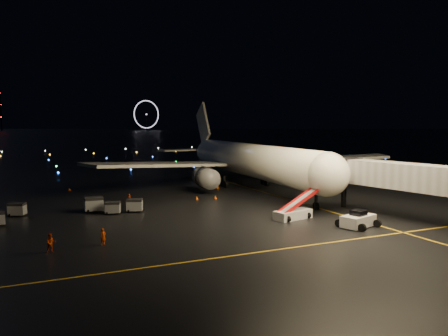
{
  "coord_description": "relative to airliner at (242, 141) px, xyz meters",
  "views": [
    {
      "loc": [
        -22.44,
        -42.14,
        10.99
      ],
      "look_at": [
        1.89,
        12.0,
        5.0
      ],
      "focal_mm": 35.0,
      "sensor_mm": 36.0,
      "label": 1
    }
  ],
  "objects": [
    {
      "name": "crew_b",
      "position": [
        -33.51,
        -30.39,
        -7.09
      ],
      "size": [
        0.86,
        0.69,
        1.67
      ],
      "primitive_type": "imported",
      "rotation": [
        0.0,
        0.0,
        0.08
      ],
      "color": "#F14203",
      "rests_on": "ground"
    },
    {
      "name": "radio_mast",
      "position": [
        -72.5,
        712.29,
        24.07
      ],
      "size": [
        1.8,
        1.8,
        64.0
      ],
      "primitive_type": "cylinder",
      "color": "black",
      "rests_on": "ground"
    },
    {
      "name": "safety_cone_2",
      "position": [
        -12.72,
        -10.74,
        -7.68
      ],
      "size": [
        0.47,
        0.47,
        0.48
      ],
      "primitive_type": "cone",
      "rotation": [
        0.0,
        0.0,
        -0.1
      ],
      "color": "#F85800",
      "rests_on": "ground"
    },
    {
      "name": "belt_loader",
      "position": [
        -7.19,
        -27.66,
        -6.27
      ],
      "size": [
        7.09,
        3.34,
        3.32
      ],
      "primitive_type": null,
      "rotation": [
        0.0,
        0.0,
        0.22
      ],
      "color": "silver",
      "rests_on": "ground"
    },
    {
      "name": "pushback_tug",
      "position": [
        -3.06,
        -33.95,
        -7.0
      ],
      "size": [
        4.33,
        3.08,
        1.86
      ],
      "primitive_type": "cube",
      "rotation": [
        0.0,
        0.0,
        0.29
      ],
      "color": "silver",
      "rests_on": "ground"
    },
    {
      "name": "crew_a",
      "position": [
        -29.05,
        -29.86,
        -7.15
      ],
      "size": [
        0.67,
        0.58,
        1.55
      ],
      "primitive_type": "imported",
      "rotation": [
        0.0,
        0.0,
        0.46
      ],
      "color": "#F14203",
      "rests_on": "ground"
    },
    {
      "name": "safety_cone_0",
      "position": [
        -10.04,
        -11.4,
        -7.67
      ],
      "size": [
        0.59,
        0.59,
        0.51
      ],
      "primitive_type": "cone",
      "rotation": [
        0.0,
        0.0,
        0.43
      ],
      "color": "#F85800",
      "rests_on": "ground"
    },
    {
      "name": "crew_c",
      "position": [
        -23.1,
        -13.19,
        -7.01
      ],
      "size": [
        0.58,
        1.12,
        1.84
      ],
      "primitive_type": "imported",
      "rotation": [
        0.0,
        0.0,
        -1.45
      ],
      "color": "#F14203",
      "rests_on": "ground"
    },
    {
      "name": "baggage_cart_1",
      "position": [
        -27.74,
        -14.02,
        -6.99
      ],
      "size": [
        2.23,
        1.57,
        1.88
      ],
      "primitive_type": "cube",
      "rotation": [
        0.0,
        0.0,
        -0.01
      ],
      "color": "gray",
      "rests_on": "ground"
    },
    {
      "name": "baggage_cart_3",
      "position": [
        -36.47,
        -12.67,
        -7.14
      ],
      "size": [
        2.2,
        1.9,
        1.57
      ],
      "primitive_type": "cube",
      "rotation": [
        0.0,
        0.0,
        -0.39
      ],
      "color": "gray",
      "rests_on": "ground"
    },
    {
      "name": "baggage_cart_2",
      "position": [
        -25.78,
        -16.17,
        -7.18
      ],
      "size": [
        2.06,
        1.73,
        1.5
      ],
      "primitive_type": "cube",
      "rotation": [
        0.0,
        0.0,
        -0.32
      ],
      "color": "gray",
      "rests_on": "ground"
    },
    {
      "name": "lane_cross",
      "position": [
        -17.5,
        -37.71,
        -7.92
      ],
      "size": [
        60.0,
        0.25,
        0.02
      ],
      "primitive_type": "cube",
      "color": "gold",
      "rests_on": "ground"
    },
    {
      "name": "ferris_wheel",
      "position": [
        157.5,
        692.29,
        18.07
      ],
      "size": [
        49.33,
        16.8,
        52.0
      ],
      "primitive_type": null,
      "rotation": [
        0.0,
        0.0,
        0.26
      ],
      "color": "black",
      "rests_on": "ground"
    },
    {
      "name": "safety_cone_1",
      "position": [
        -5.51,
        -1.76,
        -7.65
      ],
      "size": [
        0.55,
        0.55,
        0.55
      ],
      "primitive_type": "cone",
      "rotation": [
        0.0,
        0.0,
        -0.14
      ],
      "color": "#F85800",
      "rests_on": "ground"
    },
    {
      "name": "airliner",
      "position": [
        0.0,
        0.0,
        0.0
      ],
      "size": [
        58.98,
        56.35,
        15.85
      ],
      "primitive_type": null,
      "rotation": [
        0.0,
        0.0,
        -0.06
      ],
      "color": "silver",
      "rests_on": "ground"
    },
    {
      "name": "safety_cone_3",
      "position": [
        -29.04,
        5.66,
        -7.66
      ],
      "size": [
        0.57,
        0.57,
        0.53
      ],
      "primitive_type": "cone",
      "rotation": [
        0.0,
        0.0,
        0.28
      ],
      "color": "#F85800",
      "rests_on": "ground"
    },
    {
      "name": "baggage_cart_0",
      "position": [
        -23.05,
        -15.99,
        -7.11
      ],
      "size": [
        2.28,
        1.94,
        1.64
      ],
      "primitive_type": "cube",
      "rotation": [
        0.0,
        0.0,
        -0.36
      ],
      "color": "gray",
      "rests_on": "ground"
    },
    {
      "name": "ground",
      "position": [
        -12.5,
        272.29,
        -7.93
      ],
      "size": [
        2000.0,
        2000.0,
        0.0
      ],
      "primitive_type": "plane",
      "color": "black",
      "rests_on": "ground"
    },
    {
      "name": "lane_centre",
      "position": [
        -0.5,
        -12.71,
        -7.92
      ],
      "size": [
        0.25,
        80.0,
        0.02
      ],
      "primitive_type": "cube",
      "color": "gold",
      "rests_on": "ground"
    },
    {
      "name": "taxiway_lights",
      "position": [
        -12.5,
        78.29,
        -7.75
      ],
      "size": [
        164.0,
        92.0,
        0.36
      ],
      "primitive_type": null,
      "color": "black",
      "rests_on": "ground"
    }
  ]
}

